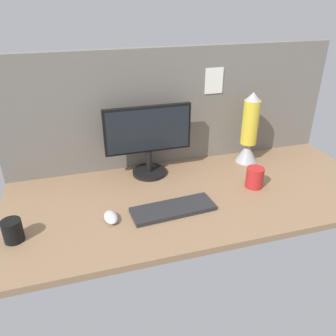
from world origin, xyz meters
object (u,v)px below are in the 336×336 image
Objects in this scene: lava_lamp at (249,134)px; monitor at (148,137)px; mug_red_plastic at (255,177)px; keyboard at (173,209)px; mouse at (111,217)px; mug_black_travel at (13,231)px.

monitor is at bearing 178.50° from lava_lamp.
mug_red_plastic is 31.03cm from lava_lamp.
mug_red_plastic reaches higher than keyboard.
mug_red_plastic reaches higher than mouse.
lava_lamp is (120.22, 37.23, 12.24)cm from mug_black_travel.
monitor reaches higher than mug_red_plastic.
mug_red_plastic is (46.57, -28.44, -15.54)cm from monitor.
lava_lamp is at bearing -1.50° from monitor.
keyboard is 27.39cm from mouse.
mug_red_plastic is at bearing -110.41° from lava_lamp.
monitor is 4.65× the size of mouse.
lava_lamp reaches higher than mug_black_travel.
keyboard is 0.92× the size of lava_lamp.
monitor reaches higher than keyboard.
mug_black_travel is at bearing -174.67° from mug_red_plastic.
monitor reaches higher than mouse.
keyboard is at bearing -146.89° from lava_lamp.
mouse reaches higher than keyboard.
monitor is 4.92× the size of mug_black_travel.
mouse is at bearing 174.67° from keyboard.
mouse is 0.24× the size of lava_lamp.
mug_black_travel is 126.44cm from lava_lamp.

